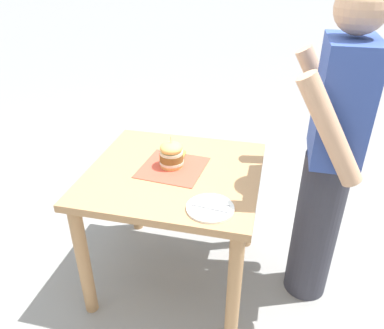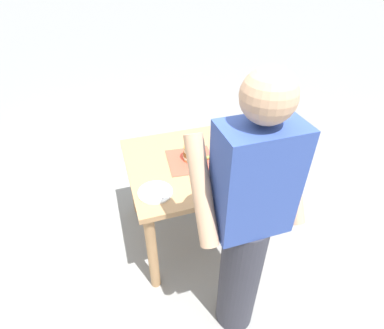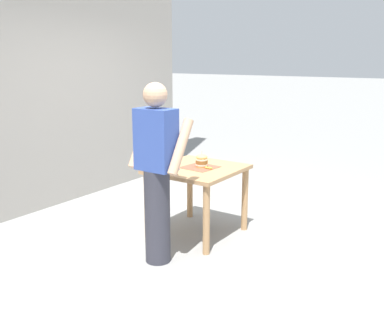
{
  "view_description": "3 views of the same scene",
  "coord_description": "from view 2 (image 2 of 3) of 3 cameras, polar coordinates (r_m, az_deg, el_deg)",
  "views": [
    {
      "loc": [
        1.65,
        0.49,
        1.77
      ],
      "look_at": [
        0.0,
        0.1,
        0.8
      ],
      "focal_mm": 35.0,
      "sensor_mm": 36.0,
      "label": 1
    },
    {
      "loc": [
        0.5,
        1.68,
        2.03
      ],
      "look_at": [
        0.0,
        0.1,
        0.8
      ],
      "focal_mm": 28.0,
      "sensor_mm": 36.0,
      "label": 2
    },
    {
      "loc": [
        -2.6,
        3.87,
        1.9
      ],
      "look_at": [
        0.0,
        0.1,
        0.8
      ],
      "focal_mm": 42.0,
      "sensor_mm": 36.0,
      "label": 3
    }
  ],
  "objects": [
    {
      "name": "sandwich",
      "position": [
        2.15,
        0.01,
        2.56
      ],
      "size": [
        0.13,
        0.13,
        0.18
      ],
      "color": "#E5B25B",
      "rests_on": "serving_paper"
    },
    {
      "name": "patio_table",
      "position": [
        2.25,
        -0.77,
        -2.35
      ],
      "size": [
        0.87,
        0.91,
        0.75
      ],
      "color": "tan",
      "rests_on": "ground"
    },
    {
      "name": "pickle_spear",
      "position": [
        2.19,
        3.04,
        1.34
      ],
      "size": [
        0.08,
        0.03,
        0.02
      ],
      "primitive_type": "cylinder",
      "rotation": [
        0.0,
        1.57,
        0.05
      ],
      "color": "#8EA83D",
      "rests_on": "serving_paper"
    },
    {
      "name": "serving_paper",
      "position": [
        2.18,
        -0.25,
        0.8
      ],
      "size": [
        0.36,
        0.36,
        0.0
      ],
      "primitive_type": "cube",
      "rotation": [
        0.0,
        0.0,
        -0.09
      ],
      "color": "#D64C38",
      "rests_on": "patio_table"
    },
    {
      "name": "diner_across_table",
      "position": [
        1.57,
        10.48,
        -11.23
      ],
      "size": [
        0.55,
        0.35,
        1.69
      ],
      "color": "#33333D",
      "rests_on": "ground"
    },
    {
      "name": "side_plate_with_forks",
      "position": [
        1.92,
        -7.01,
        -5.27
      ],
      "size": [
        0.22,
        0.22,
        0.02
      ],
      "color": "white",
      "rests_on": "patio_table"
    },
    {
      "name": "ground_plane",
      "position": [
        2.68,
        -0.67,
        -12.69
      ],
      "size": [
        80.0,
        80.0,
        0.0
      ],
      "primitive_type": "plane",
      "color": "gray"
    }
  ]
}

